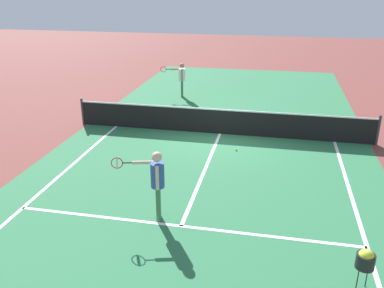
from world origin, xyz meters
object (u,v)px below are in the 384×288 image
player_far (181,76)px  tennis_ball_near_net (236,150)px  net (220,121)px  player_near (156,178)px  ball_hopper (366,259)px

player_far → tennis_ball_near_net: player_far is taller
net → player_near: size_ratio=6.37×
ball_hopper → net: bearing=115.6°
net → player_far: size_ratio=6.72×
player_near → player_far: bearing=100.2°
player_far → ball_hopper: (6.36, -12.66, -0.35)m
net → player_near: 6.25m
ball_hopper → player_near: bearing=159.8°
player_far → ball_hopper: player_far is taller
player_near → net: bearing=84.2°
net → ball_hopper: size_ratio=12.66×
player_far → tennis_ball_near_net: bearing=-62.1°
net → tennis_ball_near_net: net is taller
tennis_ball_near_net → player_near: bearing=-106.7°
net → ball_hopper: net is taller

